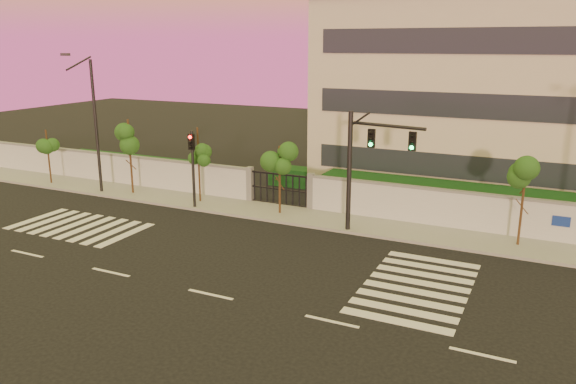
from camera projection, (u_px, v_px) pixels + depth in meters
name	position (u px, v px, depth m)	size (l,w,h in m)	color
ground	(211.00, 295.00, 21.58)	(120.00, 120.00, 0.00)	black
sidewalk	(317.00, 219.00, 30.71)	(60.00, 3.00, 0.15)	gray
perimeter_wall	(329.00, 195.00, 31.72)	(60.00, 0.36, 2.20)	#B9BBC0
hedge_row	(362.00, 190.00, 33.73)	(41.00, 4.25, 1.80)	black
institutional_building	(520.00, 96.00, 35.39)	(24.40, 12.40, 12.25)	beige
road_markings	(227.00, 256.00, 25.52)	(57.00, 7.62, 0.02)	silver
street_tree_a	(48.00, 144.00, 37.62)	(1.36, 1.09, 3.79)	#382314
street_tree_b	(130.00, 140.00, 34.90)	(1.55, 1.24, 4.84)	#382314
street_tree_c	(199.00, 148.00, 33.05)	(1.33, 1.06, 4.61)	#382314
street_tree_d	(280.00, 164.00, 30.81)	(1.53, 1.22, 3.96)	#382314
street_tree_e	(525.00, 183.00, 25.78)	(1.46, 1.16, 4.30)	#382314
traffic_signal_main	(365.00, 158.00, 27.46)	(3.88, 0.91, 6.18)	black
traffic_signal_secondary	(193.00, 160.00, 31.97)	(0.36, 0.34, 4.60)	black
streetlight_west	(93.00, 120.00, 34.80)	(0.53, 2.12, 8.82)	black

